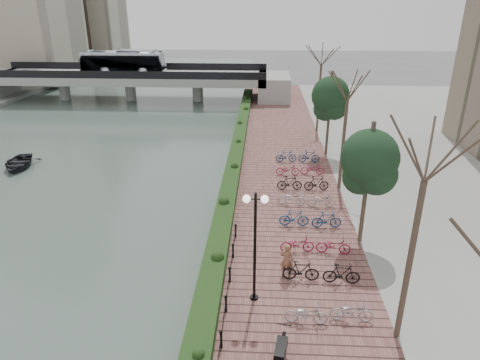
# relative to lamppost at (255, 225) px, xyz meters

# --- Properties ---
(river_water) EXTENTS (30.00, 130.00, 0.02)m
(river_water) POSITION_rel_lamppost_xyz_m (-17.53, 21.10, -4.05)
(river_water) COLOR #4A5C54
(river_water) RESTS_ON ground
(promenade) EXTENTS (8.00, 75.00, 0.50)m
(promenade) POSITION_rel_lamppost_xyz_m (1.47, 13.60, -3.81)
(promenade) COLOR brown
(promenade) RESTS_ON ground
(hedge) EXTENTS (1.10, 56.00, 0.60)m
(hedge) POSITION_rel_lamppost_xyz_m (-1.93, 16.10, -3.26)
(hedge) COLOR #1C3613
(hedge) RESTS_ON promenade
(chain_fence) EXTENTS (0.10, 14.10, 0.70)m
(chain_fence) POSITION_rel_lamppost_xyz_m (-1.13, -1.90, -3.21)
(chain_fence) COLOR black
(chain_fence) RESTS_ON promenade
(lamppost) EXTENTS (1.02, 0.32, 4.95)m
(lamppost) POSITION_rel_lamppost_xyz_m (0.00, 0.00, 0.00)
(lamppost) COLOR black
(lamppost) RESTS_ON promenade
(motorcycle) EXTENTS (0.80, 1.76, 1.06)m
(motorcycle) POSITION_rel_lamppost_xyz_m (1.02, -3.44, -3.03)
(motorcycle) COLOR black
(motorcycle) RESTS_ON promenade
(pedestrian) EXTENTS (0.68, 0.52, 1.68)m
(pedestrian) POSITION_rel_lamppost_xyz_m (1.44, 1.72, -2.72)
(pedestrian) COLOR brown
(pedestrian) RESTS_ON promenade
(bicycle_parking) EXTENTS (2.40, 19.89, 1.00)m
(bicycle_parking) POSITION_rel_lamppost_xyz_m (2.97, 7.69, -3.09)
(bicycle_parking) COLOR #A1A0A4
(bicycle_parking) RESTS_ON promenade
(street_trees) EXTENTS (3.20, 37.12, 6.80)m
(street_trees) POSITION_rel_lamppost_xyz_m (5.47, 8.78, -0.37)
(street_trees) COLOR #3E2E25
(street_trees) RESTS_ON promenade
(bridge) EXTENTS (36.00, 10.77, 6.50)m
(bridge) POSITION_rel_lamppost_xyz_m (-17.65, 41.10, -0.69)
(bridge) COLOR gray
(bridge) RESTS_ON ground
(boat) EXTENTS (3.57, 4.43, 0.81)m
(boat) POSITION_rel_lamppost_xyz_m (-19.14, 15.77, -3.63)
(boat) COLOR black
(boat) RESTS_ON river_water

